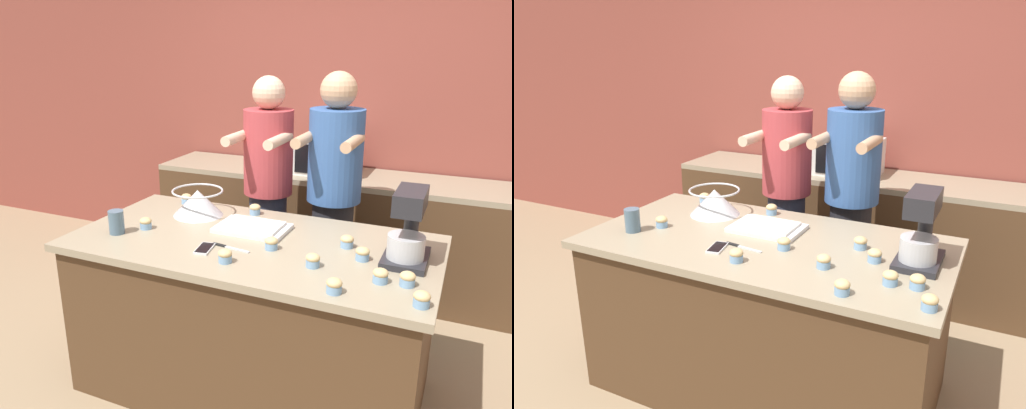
% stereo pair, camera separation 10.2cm
% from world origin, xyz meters
% --- Properties ---
extents(ground_plane, '(16.00, 16.00, 0.00)m').
position_xyz_m(ground_plane, '(0.00, 0.00, 0.00)').
color(ground_plane, '#937A5B').
extents(back_wall, '(10.00, 0.06, 2.70)m').
position_xyz_m(back_wall, '(0.00, 1.83, 1.35)').
color(back_wall, brown).
rests_on(back_wall, ground_plane).
extents(island_counter, '(1.90, 0.97, 0.89)m').
position_xyz_m(island_counter, '(0.00, 0.00, 0.45)').
color(island_counter, '#4C331E').
rests_on(island_counter, ground_plane).
extents(back_counter, '(2.80, 0.60, 0.91)m').
position_xyz_m(back_counter, '(0.00, 1.48, 0.45)').
color(back_counter, '#4C331E').
rests_on(back_counter, ground_plane).
extents(person_left, '(0.34, 0.50, 1.68)m').
position_xyz_m(person_left, '(-0.22, 0.73, 0.89)').
color(person_left, '#33384C').
rests_on(person_left, ground_plane).
extents(person_right, '(0.35, 0.51, 1.72)m').
position_xyz_m(person_right, '(0.23, 0.73, 0.91)').
color(person_right, '#232328').
rests_on(person_right, ground_plane).
extents(stand_mixer, '(0.20, 0.30, 0.35)m').
position_xyz_m(stand_mixer, '(0.77, 0.05, 1.05)').
color(stand_mixer, '#232328').
rests_on(stand_mixer, island_counter).
extents(mixing_bowl, '(0.30, 0.30, 0.16)m').
position_xyz_m(mixing_bowl, '(-0.46, 0.23, 0.98)').
color(mixing_bowl, '#BCBCC1').
rests_on(mixing_bowl, island_counter).
extents(baking_tray, '(0.39, 0.26, 0.04)m').
position_xyz_m(baking_tray, '(-0.06, 0.13, 0.91)').
color(baking_tray, silver).
rests_on(baking_tray, island_counter).
extents(microwave_oven, '(0.48, 0.35, 0.27)m').
position_xyz_m(microwave_oven, '(-0.03, 1.48, 1.04)').
color(microwave_oven, silver).
rests_on(microwave_oven, back_counter).
extents(cell_phone, '(0.09, 0.15, 0.01)m').
position_xyz_m(cell_phone, '(-0.16, -0.21, 0.90)').
color(cell_phone, silver).
rests_on(cell_phone, island_counter).
extents(drinking_glass, '(0.08, 0.08, 0.13)m').
position_xyz_m(drinking_glass, '(-0.71, -0.21, 0.96)').
color(drinking_glass, slate).
rests_on(drinking_glass, island_counter).
extents(knife, '(0.22, 0.05, 0.01)m').
position_xyz_m(knife, '(-0.07, -0.14, 0.90)').
color(knife, '#BCBCC1').
rests_on(knife, island_counter).
extents(cupcake_0, '(0.07, 0.07, 0.06)m').
position_xyz_m(cupcake_0, '(-0.61, -0.09, 0.93)').
color(cupcake_0, '#759EC6').
rests_on(cupcake_0, island_counter).
extents(cupcake_1, '(0.07, 0.07, 0.06)m').
position_xyz_m(cupcake_1, '(0.58, -0.02, 0.93)').
color(cupcake_1, '#759EC6').
rests_on(cupcake_1, island_counter).
extents(cupcake_2, '(0.07, 0.07, 0.06)m').
position_xyz_m(cupcake_2, '(0.89, -0.36, 0.93)').
color(cupcake_2, '#759EC6').
rests_on(cupcake_2, island_counter).
extents(cupcake_3, '(0.07, 0.07, 0.06)m').
position_xyz_m(cupcake_3, '(0.81, -0.20, 0.93)').
color(cupcake_3, '#759EC6').
rests_on(cupcake_3, island_counter).
extents(cupcake_4, '(0.07, 0.07, 0.06)m').
position_xyz_m(cupcake_4, '(0.55, -0.39, 0.93)').
color(cupcake_4, '#759EC6').
rests_on(cupcake_4, island_counter).
extents(cupcake_5, '(0.07, 0.07, 0.06)m').
position_xyz_m(cupcake_5, '(0.39, -0.19, 0.93)').
color(cupcake_5, '#759EC6').
rests_on(cupcake_5, island_counter).
extents(cupcake_6, '(0.07, 0.07, 0.06)m').
position_xyz_m(cupcake_6, '(-0.15, 0.38, 0.93)').
color(cupcake_6, '#759EC6').
rests_on(cupcake_6, island_counter).
extents(cupcake_7, '(0.07, 0.07, 0.06)m').
position_xyz_m(cupcake_7, '(-0.00, -0.31, 0.93)').
color(cupcake_7, '#759EC6').
rests_on(cupcake_7, island_counter).
extents(cupcake_8, '(0.07, 0.07, 0.06)m').
position_xyz_m(cupcake_8, '(0.47, 0.10, 0.93)').
color(cupcake_8, '#759EC6').
rests_on(cupcake_8, island_counter).
extents(cupcake_9, '(0.07, 0.07, 0.06)m').
position_xyz_m(cupcake_9, '(0.14, -0.07, 0.93)').
color(cupcake_9, '#759EC6').
rests_on(cupcake_9, island_counter).
extents(cupcake_10, '(0.07, 0.07, 0.06)m').
position_xyz_m(cupcake_10, '(-0.64, 0.40, 0.93)').
color(cupcake_10, '#759EC6').
rests_on(cupcake_10, island_counter).
extents(cupcake_11, '(0.07, 0.07, 0.06)m').
position_xyz_m(cupcake_11, '(0.70, -0.22, 0.93)').
color(cupcake_11, '#759EC6').
rests_on(cupcake_11, island_counter).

